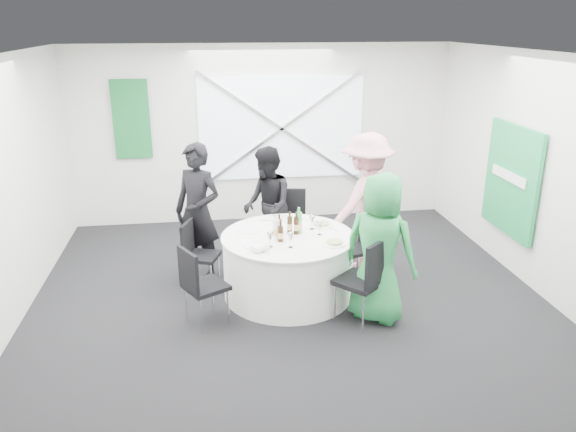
{
  "coord_description": "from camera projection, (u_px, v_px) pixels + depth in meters",
  "views": [
    {
      "loc": [
        -0.88,
        -5.81,
        3.14
      ],
      "look_at": [
        0.0,
        0.2,
        1.0
      ],
      "focal_mm": 35.0,
      "sensor_mm": 36.0,
      "label": 1
    }
  ],
  "objects": [
    {
      "name": "floor",
      "position": [
        290.0,
        302.0,
        6.59
      ],
      "size": [
        6.0,
        6.0,
        0.0
      ],
      "primitive_type": "plane",
      "color": "black",
      "rests_on": "ground"
    },
    {
      "name": "ceiling",
      "position": [
        291.0,
        55.0,
        5.66
      ],
      "size": [
        6.0,
        6.0,
        0.0
      ],
      "primitive_type": "plane",
      "rotation": [
        3.14,
        0.0,
        0.0
      ],
      "color": "white",
      "rests_on": "wall_back"
    },
    {
      "name": "wall_back",
      "position": [
        262.0,
        135.0,
        8.92
      ],
      "size": [
        6.0,
        0.0,
        6.0
      ],
      "primitive_type": "plane",
      "rotation": [
        1.57,
        0.0,
        0.0
      ],
      "color": "silver",
      "rests_on": "floor"
    },
    {
      "name": "wall_front",
      "position": [
        366.0,
        329.0,
        3.33
      ],
      "size": [
        6.0,
        0.0,
        6.0
      ],
      "primitive_type": "plane",
      "rotation": [
        -1.57,
        0.0,
        0.0
      ],
      "color": "silver",
      "rests_on": "floor"
    },
    {
      "name": "wall_left",
      "position": [
        0.0,
        200.0,
        5.71
      ],
      "size": [
        0.0,
        6.0,
        6.0
      ],
      "primitive_type": "plane",
      "rotation": [
        1.57,
        0.0,
        1.57
      ],
      "color": "silver",
      "rests_on": "floor"
    },
    {
      "name": "wall_right",
      "position": [
        545.0,
        177.0,
        6.54
      ],
      "size": [
        0.0,
        6.0,
        6.0
      ],
      "primitive_type": "plane",
      "rotation": [
        1.57,
        0.0,
        -1.57
      ],
      "color": "silver",
      "rests_on": "floor"
    },
    {
      "name": "window_panel",
      "position": [
        281.0,
        128.0,
        8.9
      ],
      "size": [
        2.6,
        0.03,
        1.6
      ],
      "primitive_type": "cube",
      "color": "white",
      "rests_on": "wall_back"
    },
    {
      "name": "window_brace_a",
      "position": [
        282.0,
        129.0,
        8.86
      ],
      "size": [
        2.63,
        0.05,
        1.84
      ],
      "primitive_type": "cube",
      "rotation": [
        0.0,
        0.97,
        0.0
      ],
      "color": "silver",
      "rests_on": "window_panel"
    },
    {
      "name": "window_brace_b",
      "position": [
        282.0,
        129.0,
        8.86
      ],
      "size": [
        2.63,
        0.05,
        1.84
      ],
      "primitive_type": "cube",
      "rotation": [
        0.0,
        -0.97,
        0.0
      ],
      "color": "silver",
      "rests_on": "window_panel"
    },
    {
      "name": "green_banner",
      "position": [
        131.0,
        119.0,
        8.5
      ],
      "size": [
        0.55,
        0.04,
        1.2
      ],
      "primitive_type": "cube",
      "color": "#136027",
      "rests_on": "wall_back"
    },
    {
      "name": "green_sign",
      "position": [
        511.0,
        180.0,
        7.15
      ],
      "size": [
        0.05,
        1.2,
        1.4
      ],
      "primitive_type": "cube",
      "color": "#1B954A",
      "rests_on": "wall_right"
    },
    {
      "name": "banquet_table",
      "position": [
        288.0,
        265.0,
        6.65
      ],
      "size": [
        1.56,
        1.56,
        0.76
      ],
      "color": "white",
      "rests_on": "floor"
    },
    {
      "name": "chair_back",
      "position": [
        290.0,
        220.0,
        7.59
      ],
      "size": [
        0.51,
        0.52,
        0.98
      ],
      "rotation": [
        0.0,
        0.0,
        -0.17
      ],
      "color": "black",
      "rests_on": "floor"
    },
    {
      "name": "chair_back_left",
      "position": [
        196.0,
        250.0,
        6.83
      ],
      "size": [
        0.49,
        0.48,
        0.83
      ],
      "rotation": [
        0.0,
        0.0,
        1.23
      ],
      "color": "black",
      "rests_on": "floor"
    },
    {
      "name": "chair_back_right",
      "position": [
        360.0,
        243.0,
        7.06
      ],
      "size": [
        0.48,
        0.47,
        0.82
      ],
      "rotation": [
        0.0,
        0.0,
        -1.24
      ],
      "color": "black",
      "rests_on": "floor"
    },
    {
      "name": "chair_front_right",
      "position": [
        367.0,
        275.0,
        5.93
      ],
      "size": [
        0.63,
        0.63,
        0.99
      ],
      "rotation": [
        0.0,
        0.0,
        3.87
      ],
      "color": "black",
      "rests_on": "floor"
    },
    {
      "name": "chair_front_left",
      "position": [
        199.0,
        281.0,
        5.92
      ],
      "size": [
        0.56,
        0.56,
        0.9
      ],
      "rotation": [
        0.0,
        0.0,
        2.08
      ],
      "color": "black",
      "rests_on": "floor"
    },
    {
      "name": "person_man_back_left",
      "position": [
        198.0,
        212.0,
        6.99
      ],
      "size": [
        0.76,
        0.7,
        1.73
      ],
      "primitive_type": "imported",
      "rotation": [
        0.0,
        0.0,
        -0.59
      ],
      "color": "black",
      "rests_on": "floor"
    },
    {
      "name": "person_man_back",
      "position": [
        267.0,
        206.0,
        7.48
      ],
      "size": [
        0.51,
        0.81,
        1.58
      ],
      "primitive_type": "imported",
      "rotation": [
        0.0,
        0.0,
        -1.45
      ],
      "color": "black",
      "rests_on": "floor"
    },
    {
      "name": "person_woman_pink",
      "position": [
        366.0,
        202.0,
        7.24
      ],
      "size": [
        1.28,
        1.06,
        1.81
      ],
      "primitive_type": "imported",
      "rotation": [
        0.0,
        0.0,
        -2.61
      ],
      "color": "pink",
      "rests_on": "floor"
    },
    {
      "name": "person_woman_green",
      "position": [
        380.0,
        248.0,
        5.97
      ],
      "size": [
        0.96,
        0.92,
        1.66
      ],
      "primitive_type": "imported",
      "rotation": [
        0.0,
        0.0,
        2.48
      ],
      "color": "#278F46",
      "rests_on": "floor"
    },
    {
      "name": "plate_back",
      "position": [
        289.0,
        219.0,
        7.04
      ],
      "size": [
        0.29,
        0.29,
        0.01
      ],
      "color": "white",
      "rests_on": "banquet_table"
    },
    {
      "name": "plate_back_left",
      "position": [
        248.0,
        230.0,
        6.68
      ],
      "size": [
        0.28,
        0.28,
        0.01
      ],
      "color": "white",
      "rests_on": "banquet_table"
    },
    {
      "name": "plate_back_right",
      "position": [
        321.0,
        224.0,
        6.83
      ],
      "size": [
        0.29,
        0.29,
        0.04
      ],
      "color": "white",
      "rests_on": "banquet_table"
    },
    {
      "name": "plate_front_right",
      "position": [
        335.0,
        243.0,
        6.26
      ],
      "size": [
        0.27,
        0.27,
        0.04
      ],
      "color": "white",
      "rests_on": "banquet_table"
    },
    {
      "name": "plate_front_left",
      "position": [
        253.0,
        245.0,
        6.23
      ],
      "size": [
        0.25,
        0.25,
        0.01
      ],
      "color": "white",
      "rests_on": "banquet_table"
    },
    {
      "name": "napkin",
      "position": [
        260.0,
        247.0,
        6.08
      ],
      "size": [
        0.22,
        0.21,
        0.05
      ],
      "primitive_type": "cube",
      "rotation": [
        0.0,
        0.0,
        0.69
      ],
      "color": "white",
      "rests_on": "plate_front_left"
    },
    {
      "name": "beer_bottle_a",
      "position": [
        279.0,
        227.0,
        6.52
      ],
      "size": [
        0.06,
        0.06,
        0.25
      ],
      "color": "#341E09",
      "rests_on": "banquet_table"
    },
    {
      "name": "beer_bottle_b",
      "position": [
        290.0,
        225.0,
        6.56
      ],
      "size": [
        0.06,
        0.06,
        0.27
      ],
      "color": "#341E09",
      "rests_on": "banquet_table"
    },
    {
      "name": "beer_bottle_c",
      "position": [
        296.0,
        226.0,
        6.54
      ],
      "size": [
        0.06,
        0.06,
        0.27
      ],
      "color": "#341E09",
      "rests_on": "banquet_table"
    },
    {
      "name": "beer_bottle_d",
      "position": [
        281.0,
        234.0,
        6.32
      ],
      "size": [
        0.06,
        0.06,
        0.24
      ],
      "color": "#341E09",
      "rests_on": "banquet_table"
    },
    {
      "name": "green_water_bottle",
      "position": [
        299.0,
        223.0,
        6.55
      ],
      "size": [
        0.08,
        0.08,
        0.32
      ],
      "color": "green",
      "rests_on": "banquet_table"
    },
    {
      "name": "clear_water_bottle",
      "position": [
        276.0,
        230.0,
        6.36
      ],
      "size": [
        0.08,
        0.08,
        0.3
      ],
      "color": "white",
      "rests_on": "banquet_table"
    },
    {
      "name": "wine_glass_a",
      "position": [
        270.0,
        236.0,
        6.16
      ],
      "size": [
        0.07,
        0.07,
        0.17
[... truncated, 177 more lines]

